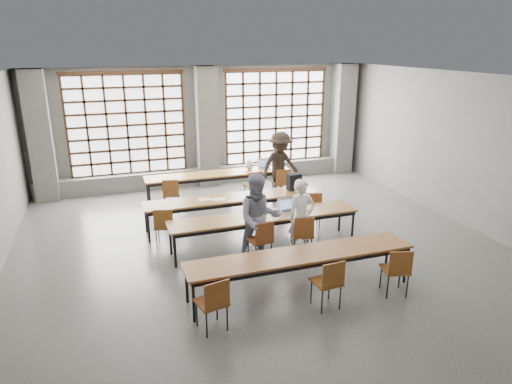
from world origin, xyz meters
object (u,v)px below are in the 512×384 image
(desk_row_d, at_px, (301,257))
(chair_near_mid, at_px, (329,279))
(phone, at_px, (275,216))
(red_pouch, at_px, (211,299))
(desk_row_b, at_px, (231,200))
(chair_back_mid, at_px, (254,183))
(laptop_front, at_px, (287,208))
(plastic_bag, at_px, (249,165))
(chair_back_left, at_px, (171,192))
(chair_near_left, at_px, (214,300))
(student_back, at_px, (280,166))
(chair_front_left, at_px, (262,237))
(desk_row_a, at_px, (219,175))
(backpack, at_px, (294,182))
(chair_back_right, at_px, (281,181))
(chair_mid_right, at_px, (312,205))
(chair_near_right, at_px, (397,267))
(student_female, at_px, (259,218))
(mouse, at_px, (307,210))
(chair_mid_left, at_px, (164,223))
(chair_mid_centre, at_px, (255,212))
(laptop_back, at_px, (264,166))
(chair_front_right, at_px, (303,232))
(green_box, at_px, (261,212))
(student_male, at_px, (301,218))
(desk_row_c, at_px, (265,218))

(desk_row_d, xyz_separation_m, chair_near_mid, (0.21, -0.63, -0.13))
(phone, relative_size, red_pouch, 0.65)
(desk_row_b, distance_m, chair_back_mid, 1.81)
(laptop_front, bearing_deg, plastic_bag, 85.67)
(chair_back_mid, bearing_deg, chair_back_left, 179.98)
(chair_near_left, height_order, student_back, student_back)
(chair_front_left, distance_m, phone, 0.73)
(desk_row_a, xyz_separation_m, student_back, (1.60, -0.50, 0.26))
(chair_near_left, height_order, backpack, backpack)
(desk_row_b, relative_size, student_back, 2.16)
(chair_back_right, xyz_separation_m, chair_mid_right, (-0.07, -2.09, 0.00))
(chair_front_left, bearing_deg, chair_near_right, -47.31)
(chair_back_right, relative_size, chair_front_left, 1.00)
(desk_row_d, distance_m, chair_near_mid, 0.67)
(chair_mid_right, height_order, student_female, student_female)
(mouse, height_order, red_pouch, mouse)
(chair_mid_left, distance_m, mouse, 3.02)
(chair_mid_left, relative_size, chair_near_mid, 1.00)
(chair_mid_centre, height_order, laptop_front, laptop_front)
(laptop_front, relative_size, laptop_back, 1.01)
(chair_front_right, bearing_deg, chair_back_left, 121.49)
(laptop_front, distance_m, red_pouch, 3.42)
(student_female, xyz_separation_m, backpack, (1.55, 1.89, 0.05))
(desk_row_d, height_order, green_box, green_box)
(chair_near_mid, bearing_deg, chair_front_right, 78.22)
(chair_mid_left, distance_m, backpack, 3.31)
(chair_back_right, xyz_separation_m, phone, (-1.31, -2.90, 0.20))
(chair_back_left, distance_m, green_box, 3.10)
(chair_front_left, bearing_deg, chair_front_right, 0.08)
(chair_near_mid, bearing_deg, student_female, 103.49)
(chair_mid_left, xyz_separation_m, chair_near_left, (0.27, -3.24, 0.00))
(chair_near_mid, height_order, laptop_back, laptop_back)
(desk_row_b, height_order, chair_near_left, chair_near_left)
(chair_back_left, bearing_deg, mouse, -48.82)
(student_male, bearing_deg, desk_row_d, -115.02)
(laptop_back, xyz_separation_m, plastic_bag, (-0.46, -0.06, 0.08))
(chair_back_left, height_order, chair_near_mid, same)
(chair_back_right, distance_m, chair_mid_left, 4.05)
(laptop_front, bearing_deg, student_back, 71.29)
(chair_back_right, relative_size, chair_mid_left, 1.00)
(desk_row_d, distance_m, chair_mid_left, 3.26)
(mouse, height_order, backpack, backpack)
(chair_back_mid, bearing_deg, desk_row_b, -125.86)
(student_back, bearing_deg, student_female, -131.80)
(student_female, bearing_deg, desk_row_c, 67.09)
(chair_mid_centre, xyz_separation_m, plastic_bag, (0.76, 2.77, 0.34))
(chair_back_left, bearing_deg, phone, -59.66)
(student_male, bearing_deg, laptop_back, 79.73)
(chair_back_left, height_order, chair_back_right, same)
(chair_near_right, distance_m, mouse, 2.56)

